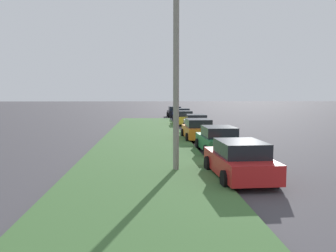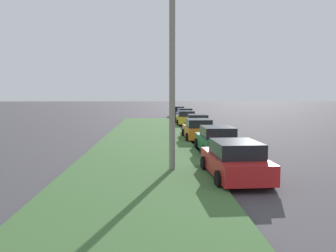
{
  "view_description": "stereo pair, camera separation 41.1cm",
  "coord_description": "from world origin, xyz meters",
  "px_view_note": "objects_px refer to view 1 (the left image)",
  "views": [
    {
      "loc": [
        -5.19,
        7.32,
        3.21
      ],
      "look_at": [
        18.1,
        5.98,
        1.09
      ],
      "focal_mm": 37.73,
      "sensor_mm": 36.0,
      "label": 1
    },
    {
      "loc": [
        -5.21,
        6.91,
        3.21
      ],
      "look_at": [
        18.1,
        5.98,
        1.09
      ],
      "focal_mm": 37.73,
      "sensor_mm": 36.0,
      "label": 2
    }
  ],
  "objects_px": {
    "parked_car_black": "(174,112)",
    "parked_car_blue": "(182,114)",
    "streetlight": "(185,65)",
    "parked_car_silver": "(196,123)",
    "parked_car_red": "(239,160)",
    "parked_car_yellow": "(184,118)",
    "parked_car_green": "(218,140)",
    "parked_car_orange": "(198,130)"
  },
  "relations": [
    {
      "from": "parked_car_green",
      "to": "parked_car_blue",
      "type": "height_order",
      "value": "same"
    },
    {
      "from": "streetlight",
      "to": "parked_car_blue",
      "type": "bearing_deg",
      "value": -5.31
    },
    {
      "from": "parked_car_yellow",
      "to": "parked_car_black",
      "type": "distance_m",
      "value": 12.77
    },
    {
      "from": "parked_car_green",
      "to": "parked_car_blue",
      "type": "distance_m",
      "value": 24.06
    },
    {
      "from": "parked_car_orange",
      "to": "parked_car_blue",
      "type": "relative_size",
      "value": 0.99
    },
    {
      "from": "parked_car_red",
      "to": "parked_car_silver",
      "type": "bearing_deg",
      "value": -4.84
    },
    {
      "from": "parked_car_green",
      "to": "parked_car_silver",
      "type": "relative_size",
      "value": 0.99
    },
    {
      "from": "parked_car_yellow",
      "to": "streetlight",
      "type": "xyz_separation_m",
      "value": [
        -22.26,
        2.23,
        3.67
      ]
    },
    {
      "from": "parked_car_silver",
      "to": "parked_car_yellow",
      "type": "relative_size",
      "value": 1.01
    },
    {
      "from": "parked_car_blue",
      "to": "streetlight",
      "type": "height_order",
      "value": "streetlight"
    },
    {
      "from": "parked_car_red",
      "to": "parked_car_yellow",
      "type": "relative_size",
      "value": 1.02
    },
    {
      "from": "streetlight",
      "to": "parked_car_green",
      "type": "bearing_deg",
      "value": -27.03
    },
    {
      "from": "parked_car_yellow",
      "to": "parked_car_black",
      "type": "xyz_separation_m",
      "value": [
        12.77,
        -0.02,
        0.0
      ]
    },
    {
      "from": "parked_car_black",
      "to": "streetlight",
      "type": "relative_size",
      "value": 0.57
    },
    {
      "from": "parked_car_silver",
      "to": "parked_car_black",
      "type": "distance_m",
      "value": 19.28
    },
    {
      "from": "parked_car_orange",
      "to": "parked_car_black",
      "type": "distance_m",
      "value": 24.77
    },
    {
      "from": "parked_car_green",
      "to": "parked_car_red",
      "type": "bearing_deg",
      "value": 175.36
    },
    {
      "from": "parked_car_orange",
      "to": "parked_car_blue",
      "type": "distance_m",
      "value": 18.34
    },
    {
      "from": "parked_car_red",
      "to": "parked_car_orange",
      "type": "bearing_deg",
      "value": -2.9
    },
    {
      "from": "parked_car_silver",
      "to": "parked_car_orange",
      "type": "bearing_deg",
      "value": 175.42
    },
    {
      "from": "parked_car_blue",
      "to": "parked_car_red",
      "type": "bearing_deg",
      "value": 177.02
    },
    {
      "from": "parked_car_yellow",
      "to": "parked_car_black",
      "type": "height_order",
      "value": "same"
    },
    {
      "from": "parked_car_silver",
      "to": "parked_car_yellow",
      "type": "xyz_separation_m",
      "value": [
        6.5,
        0.41,
        0.0
      ]
    },
    {
      "from": "parked_car_red",
      "to": "parked_car_blue",
      "type": "distance_m",
      "value": 29.9
    },
    {
      "from": "parked_car_orange",
      "to": "parked_car_blue",
      "type": "height_order",
      "value": "same"
    },
    {
      "from": "parked_car_yellow",
      "to": "streetlight",
      "type": "height_order",
      "value": "streetlight"
    },
    {
      "from": "parked_car_red",
      "to": "parked_car_black",
      "type": "xyz_separation_m",
      "value": [
        36.33,
        -0.31,
        0.0
      ]
    },
    {
      "from": "parked_car_yellow",
      "to": "parked_car_blue",
      "type": "relative_size",
      "value": 0.99
    },
    {
      "from": "parked_car_red",
      "to": "streetlight",
      "type": "height_order",
      "value": "streetlight"
    },
    {
      "from": "parked_car_silver",
      "to": "streetlight",
      "type": "relative_size",
      "value": 0.58
    },
    {
      "from": "parked_car_red",
      "to": "streetlight",
      "type": "distance_m",
      "value": 4.35
    },
    {
      "from": "parked_car_silver",
      "to": "streetlight",
      "type": "xyz_separation_m",
      "value": [
        -15.76,
        2.63,
        3.67
      ]
    },
    {
      "from": "parked_car_orange",
      "to": "parked_car_silver",
      "type": "xyz_separation_m",
      "value": [
        5.5,
        -0.61,
        0.0
      ]
    },
    {
      "from": "parked_car_green",
      "to": "parked_car_orange",
      "type": "xyz_separation_m",
      "value": [
        5.74,
        0.29,
        0.0
      ]
    },
    {
      "from": "parked_car_orange",
      "to": "parked_car_black",
      "type": "height_order",
      "value": "same"
    },
    {
      "from": "parked_car_blue",
      "to": "streetlight",
      "type": "distance_m",
      "value": 28.95
    },
    {
      "from": "parked_car_black",
      "to": "parked_car_blue",
      "type": "bearing_deg",
      "value": -176.75
    },
    {
      "from": "parked_car_yellow",
      "to": "parked_car_green",
      "type": "bearing_deg",
      "value": -179.73
    },
    {
      "from": "parked_car_orange",
      "to": "streetlight",
      "type": "distance_m",
      "value": 11.09
    },
    {
      "from": "parked_car_silver",
      "to": "parked_car_blue",
      "type": "bearing_deg",
      "value": 1.66
    },
    {
      "from": "parked_car_yellow",
      "to": "parked_car_blue",
      "type": "distance_m",
      "value": 6.34
    },
    {
      "from": "streetlight",
      "to": "parked_car_silver",
      "type": "bearing_deg",
      "value": -9.48
    }
  ]
}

